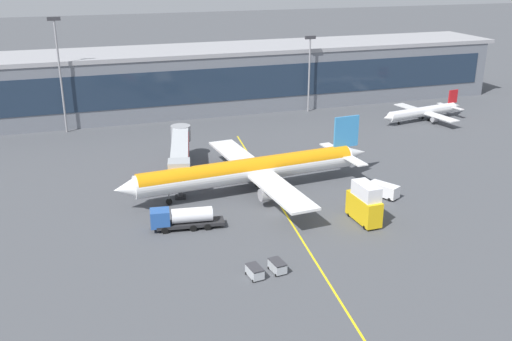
{
  "coord_description": "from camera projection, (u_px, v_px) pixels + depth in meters",
  "views": [
    {
      "loc": [
        -29.07,
        -77.87,
        37.83
      ],
      "look_at": [
        -0.67,
        7.68,
        4.5
      ],
      "focal_mm": 40.62,
      "sensor_mm": 36.0,
      "label": 1
    }
  ],
  "objects": [
    {
      "name": "baggage_cart_0",
      "position": [
        255.0,
        272.0,
        72.51
      ],
      "size": [
        1.91,
        2.82,
        1.48
      ],
      "color": "#B2B7BC",
      "rests_on": "ground_plane"
    },
    {
      "name": "crew_van",
      "position": [
        384.0,
        190.0,
        96.61
      ],
      "size": [
        4.22,
        5.4,
        2.3
      ],
      "color": "white",
      "rests_on": "ground_plane"
    },
    {
      "name": "jet_bridge",
      "position": [
        180.0,
        149.0,
        105.27
      ],
      "size": [
        8.39,
        24.19,
        6.66
      ],
      "color": "#B2B7BC",
      "rests_on": "ground_plane"
    },
    {
      "name": "terminal_building",
      "position": [
        126.0,
        83.0,
        145.54
      ],
      "size": [
        204.58,
        21.04,
        15.85
      ],
      "color": "slate",
      "rests_on": "ground_plane"
    },
    {
      "name": "commuter_jet_near",
      "position": [
        423.0,
        112.0,
        141.65
      ],
      "size": [
        24.73,
        19.75,
        6.65
      ],
      "color": "white",
      "rests_on": "ground_plane"
    },
    {
      "name": "catering_lift",
      "position": [
        365.0,
        203.0,
        86.87
      ],
      "size": [
        2.72,
        6.88,
        6.3
      ],
      "color": "yellow",
      "rests_on": "ground_plane"
    },
    {
      "name": "baggage_cart_1",
      "position": [
        277.0,
        266.0,
        73.8
      ],
      "size": [
        1.91,
        2.82,
        1.48
      ],
      "color": "#B2B7BC",
      "rests_on": "ground_plane"
    },
    {
      "name": "apron_light_mast_2",
      "position": [
        309.0,
        67.0,
        146.86
      ],
      "size": [
        2.8,
        0.5,
        19.36
      ],
      "color": "gray",
      "rests_on": "ground_plane"
    },
    {
      "name": "ground_plane",
      "position": [
        275.0,
        213.0,
        91.03
      ],
      "size": [
        700.0,
        700.0,
        0.0
      ],
      "primitive_type": "plane",
      "color": "#47494F"
    },
    {
      "name": "apron_light_mast_1",
      "position": [
        59.0,
        67.0,
        127.93
      ],
      "size": [
        2.8,
        0.5,
        25.75
      ],
      "color": "gray",
      "rests_on": "ground_plane"
    },
    {
      "name": "apron_lead_in_line",
      "position": [
        281.0,
        207.0,
        93.32
      ],
      "size": [
        9.26,
        79.53,
        0.01
      ],
      "primitive_type": "cube",
      "rotation": [
        0.0,
        0.0,
        -0.11
      ],
      "color": "yellow",
      "rests_on": "ground_plane"
    },
    {
      "name": "main_airliner",
      "position": [
        250.0,
        170.0,
        97.99
      ],
      "size": [
        45.96,
        36.69,
        11.35
      ],
      "color": "white",
      "rests_on": "ground_plane"
    },
    {
      "name": "fuel_tanker",
      "position": [
        182.0,
        218.0,
        85.18
      ],
      "size": [
        11.03,
        3.88,
        3.25
      ],
      "color": "#232326",
      "rests_on": "ground_plane"
    }
  ]
}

